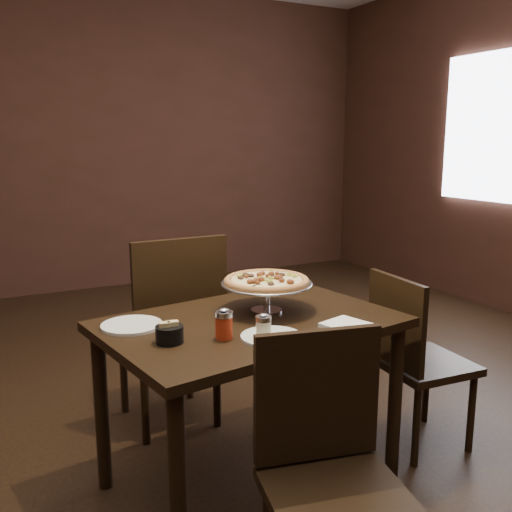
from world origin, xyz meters
name	(u,v)px	position (x,y,z in m)	size (l,w,h in m)	color
room	(250,139)	(0.06, 0.03, 1.40)	(6.04, 7.04, 2.84)	black
dining_table	(251,342)	(0.04, -0.03, 0.61)	(1.23, 0.92, 0.70)	black
pizza_stand	(267,281)	(0.15, 0.05, 0.83)	(0.38, 0.38, 0.16)	silver
parmesan_shaker	(263,327)	(-0.03, -0.26, 0.75)	(0.06, 0.06, 0.10)	#F8EFC1
pepper_flake_shaker	(224,324)	(-0.14, -0.18, 0.76)	(0.07, 0.07, 0.11)	#9D1F0E
packet_caddy	(169,334)	(-0.33, -0.13, 0.74)	(0.10, 0.10, 0.08)	black
napkin_stack	(346,325)	(0.32, -0.28, 0.71)	(0.15, 0.15, 0.02)	white
plate_left	(132,325)	(-0.40, 0.10, 0.71)	(0.23, 0.23, 0.01)	white
plate_near	(272,337)	(0.01, -0.26, 0.71)	(0.22, 0.22, 0.01)	white
serving_spatula	(259,286)	(0.09, 0.00, 0.83)	(0.17, 0.17, 0.02)	silver
chair_far	(173,324)	(-0.08, 0.57, 0.53)	(0.46, 0.46, 0.97)	black
chair_near	(330,468)	(-0.05, -0.71, 0.46)	(0.47, 0.47, 0.85)	black
chair_side	(413,355)	(0.82, -0.11, 0.45)	(0.41, 0.41, 0.82)	black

